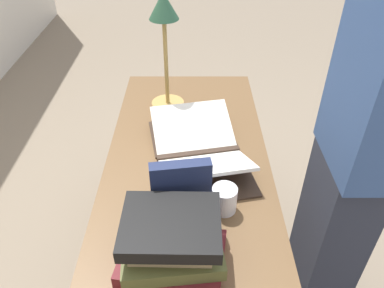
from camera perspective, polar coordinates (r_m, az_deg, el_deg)
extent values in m
plane|color=gray|center=(1.98, -0.54, -19.92)|extent=(12.00, 12.00, 0.00)
cube|color=brown|center=(1.43, -0.70, -4.16)|extent=(1.49, 0.63, 0.03)
cube|color=brown|center=(2.22, 6.45, 0.69)|extent=(0.06, 0.06, 0.70)
cube|color=brown|center=(2.22, -7.33, 0.70)|extent=(0.06, 0.06, 0.70)
cube|color=#38281E|center=(1.47, 1.02, -1.50)|extent=(0.09, 0.33, 0.02)
cube|color=#38281E|center=(1.37, 2.23, -5.27)|extent=(0.31, 0.38, 0.01)
cube|color=#38281E|center=(1.58, -0.03, 1.43)|extent=(0.31, 0.38, 0.01)
cube|color=white|center=(1.35, 2.11, -3.24)|extent=(0.28, 0.36, 0.11)
cube|color=white|center=(1.53, 0.09, 2.56)|extent=(0.28, 0.36, 0.11)
cube|color=maroon|center=(1.11, -2.98, -16.98)|extent=(0.26, 0.32, 0.05)
cube|color=brown|center=(1.08, -3.06, -15.52)|extent=(0.24, 0.29, 0.04)
cube|color=tan|center=(1.04, -3.15, -13.93)|extent=(0.16, 0.22, 0.05)
cube|color=black|center=(1.00, -3.24, -12.27)|extent=(0.22, 0.26, 0.04)
cube|color=#1E284C|center=(1.14, -1.66, -7.76)|extent=(0.06, 0.18, 0.25)
cylinder|color=tan|center=(1.78, -3.69, 6.16)|extent=(0.15, 0.15, 0.02)
cylinder|color=tan|center=(1.69, -3.97, 12.13)|extent=(0.02, 0.02, 0.39)
cone|color=#285138|center=(1.59, -4.38, 20.34)|extent=(0.12, 0.12, 0.11)
cylinder|color=white|center=(1.24, 4.94, -8.37)|extent=(0.08, 0.08, 0.09)
torus|color=white|center=(1.21, 3.45, -9.47)|extent=(0.04, 0.04, 0.05)
cube|color=#2D3342|center=(1.73, 20.15, -12.79)|extent=(0.31, 0.20, 0.80)
cube|color=#38568E|center=(1.29, 27.17, 9.28)|extent=(0.36, 0.20, 0.68)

